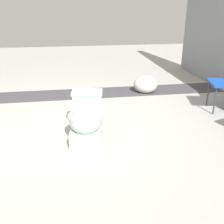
{
  "coord_description": "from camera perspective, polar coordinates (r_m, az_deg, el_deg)",
  "views": [
    {
      "loc": [
        3.04,
        -0.09,
        1.47
      ],
      "look_at": [
        0.26,
        0.36,
        0.3
      ],
      "focal_mm": 42.0,
      "sensor_mm": 36.0,
      "label": 1
    }
  ],
  "objects": [
    {
      "name": "gravel_strip",
      "position": [
        4.67,
        -1.46,
        4.27
      ],
      "size": [
        0.56,
        8.0,
        0.01
      ],
      "primitive_type": "cube",
      "color": "#423F44",
      "rests_on": "ground"
    },
    {
      "name": "boulder_near",
      "position": [
        4.66,
        7.3,
        5.99
      ],
      "size": [
        0.43,
        0.49,
        0.31
      ],
      "primitive_type": "ellipsoid",
      "rotation": [
        0.0,
        0.0,
        1.26
      ],
      "color": "#B7B2AD",
      "rests_on": "ground"
    },
    {
      "name": "toilet",
      "position": [
        3.05,
        -5.58,
        -1.75
      ],
      "size": [
        0.68,
        0.46,
        0.52
      ],
      "rotation": [
        0.0,
        0.0,
        -0.15
      ],
      "color": "#B2C6B7",
      "rests_on": "ground"
    },
    {
      "name": "ground_plane",
      "position": [
        3.38,
        -6.74,
        -3.39
      ],
      "size": [
        14.0,
        14.0,
        0.0
      ],
      "primitive_type": "plane",
      "color": "#A8A59E"
    }
  ]
}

